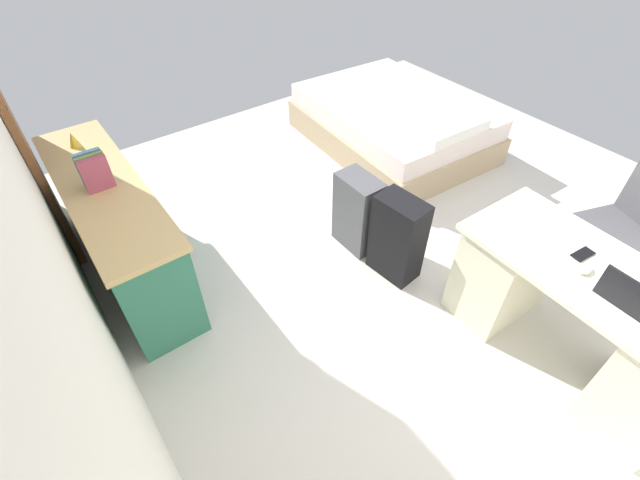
% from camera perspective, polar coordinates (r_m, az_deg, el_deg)
% --- Properties ---
extents(ground_plane, '(5.69, 5.69, 0.00)m').
position_cam_1_polar(ground_plane, '(3.59, 10.14, -1.34)').
color(ground_plane, beige).
extents(wall_back, '(4.69, 0.10, 2.58)m').
position_cam_1_polar(wall_back, '(2.04, -32.67, -0.63)').
color(wall_back, white).
rests_on(wall_back, ground_plane).
extents(door_wooden, '(0.88, 0.05, 2.04)m').
position_cam_1_polar(door_wooden, '(3.74, -35.17, 12.39)').
color(door_wooden, brown).
rests_on(door_wooden, ground_plane).
extents(desk, '(1.46, 0.71, 0.75)m').
position_cam_1_polar(desk, '(3.01, 30.19, -8.46)').
color(desk, beige).
rests_on(desk, ground_plane).
extents(office_chair, '(0.59, 0.59, 0.94)m').
position_cam_1_polar(office_chair, '(3.68, 34.36, 0.46)').
color(office_chair, black).
rests_on(office_chair, ground_plane).
extents(credenza, '(1.80, 0.48, 0.79)m').
position_cam_1_polar(credenza, '(3.44, -24.68, 1.31)').
color(credenza, '#2D7056').
rests_on(credenza, ground_plane).
extents(bed, '(1.98, 1.51, 0.58)m').
position_cam_1_polar(bed, '(4.78, 9.51, 14.76)').
color(bed, tan).
rests_on(bed, ground_plane).
extents(suitcase_black, '(0.38, 0.26, 0.67)m').
position_cam_1_polar(suitcase_black, '(3.20, 10.04, 0.24)').
color(suitcase_black, black).
rests_on(suitcase_black, ground_plane).
extents(suitcase_spare_grey, '(0.36, 0.22, 0.63)m').
position_cam_1_polar(suitcase_spare_grey, '(3.40, 4.92, 3.58)').
color(suitcase_spare_grey, '#4C4C51').
rests_on(suitcase_spare_grey, ground_plane).
extents(laptop, '(0.32, 0.23, 0.21)m').
position_cam_1_polar(laptop, '(2.64, 35.53, -6.38)').
color(laptop, silver).
rests_on(laptop, desk).
extents(computer_mouse, '(0.06, 0.10, 0.03)m').
position_cam_1_polar(computer_mouse, '(2.73, 31.18, -3.28)').
color(computer_mouse, white).
rests_on(computer_mouse, desk).
extents(cell_phone_by_mouse, '(0.08, 0.14, 0.01)m').
position_cam_1_polar(cell_phone_by_mouse, '(2.84, 30.99, -1.59)').
color(cell_phone_by_mouse, black).
rests_on(cell_phone_by_mouse, desk).
extents(book_row, '(0.16, 0.17, 0.23)m').
position_cam_1_polar(book_row, '(3.15, -27.31, 8.04)').
color(book_row, '#A0435A').
rests_on(book_row, credenza).
extents(figurine_small, '(0.08, 0.08, 0.11)m').
position_cam_1_polar(figurine_small, '(3.69, -29.45, 11.30)').
color(figurine_small, gold).
rests_on(figurine_small, credenza).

